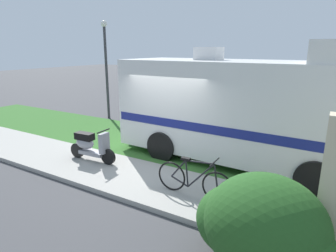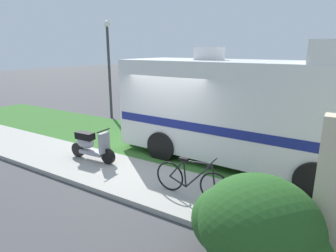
{
  "view_description": "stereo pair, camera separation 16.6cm",
  "coord_description": "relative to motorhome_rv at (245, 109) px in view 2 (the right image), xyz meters",
  "views": [
    {
      "loc": [
        4.1,
        -6.51,
        3.24
      ],
      "look_at": [
        0.05,
        0.3,
        1.1
      ],
      "focal_mm": 30.74,
      "sensor_mm": 36.0,
      "label": 1
    },
    {
      "loc": [
        4.24,
        -6.42,
        3.24
      ],
      "look_at": [
        0.05,
        0.3,
        1.1
      ],
      "focal_mm": 30.74,
      "sensor_mm": 36.0,
      "label": 2
    }
  ],
  "objects": [
    {
      "name": "bicycle",
      "position": [
        -0.25,
        -2.69,
        -1.13
      ],
      "size": [
        1.76,
        0.52,
        0.9
      ],
      "color": "black",
      "rests_on": "ground"
    },
    {
      "name": "grass_strip",
      "position": [
        -1.92,
        0.15,
        -1.59
      ],
      "size": [
        24.0,
        3.4,
        0.08
      ],
      "color": "#336628",
      "rests_on": "ground"
    },
    {
      "name": "bush_by_porch",
      "position": [
        1.49,
        -4.03,
        -0.92
      ],
      "size": [
        2.11,
        1.59,
        1.5
      ],
      "color": "#23511E",
      "rests_on": "ground"
    },
    {
      "name": "motorhome_rv",
      "position": [
        0.0,
        0.0,
        0.0
      ],
      "size": [
        7.08,
        2.74,
        3.42
      ],
      "color": "silver",
      "rests_on": "ground"
    },
    {
      "name": "sidewalk",
      "position": [
        -1.92,
        -2.55,
        -1.57
      ],
      "size": [
        24.0,
        2.0,
        0.12
      ],
      "color": "#9E9B93",
      "rests_on": "ground"
    },
    {
      "name": "scooter",
      "position": [
        -3.69,
        -2.33,
        -1.05
      ],
      "size": [
        1.58,
        0.5,
        0.97
      ],
      "color": "black",
      "rests_on": "ground"
    },
    {
      "name": "street_lamp_post",
      "position": [
        -7.14,
        2.25,
        1.05
      ],
      "size": [
        0.28,
        0.28,
        4.44
      ],
      "color": "#333338",
      "rests_on": "ground"
    },
    {
      "name": "ground_plane",
      "position": [
        -1.92,
        -1.35,
        -1.63
      ],
      "size": [
        80.0,
        80.0,
        0.0
      ],
      "primitive_type": "plane",
      "color": "#424244"
    }
  ]
}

